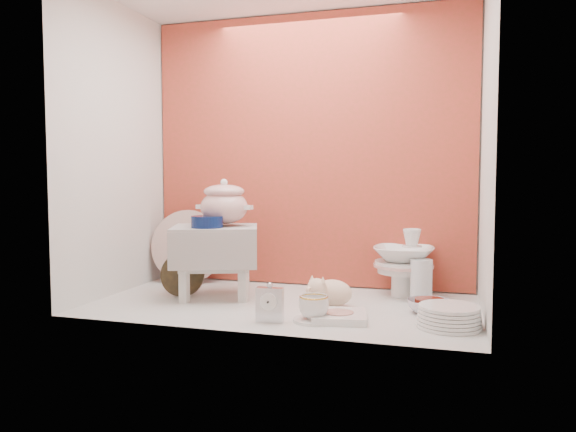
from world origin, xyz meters
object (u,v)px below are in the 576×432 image
object	(u,v)px
step_stool	(215,262)
floral_platter	(188,246)
soup_tureen	(224,202)
gold_rim_teacup	(314,307)
mantel_clock	(270,302)
blue_white_vase	(188,262)
crystal_bowl	(430,307)
porcelain_tower	(404,262)
dinner_plate_stack	(449,316)
plush_pig	(333,292)

from	to	relation	value
step_stool	floral_platter	size ratio (longest dim) A/B	1.00
soup_tureen	gold_rim_teacup	world-z (taller)	soup_tureen
step_stool	mantel_clock	xyz separation A→B (m)	(0.41, -0.38, -0.10)
step_stool	floral_platter	distance (m)	0.44
blue_white_vase	crystal_bowl	world-z (taller)	blue_white_vase
floral_platter	porcelain_tower	xyz separation A→B (m)	(1.22, -0.02, -0.04)
step_stool	dinner_plate_stack	bearing A→B (deg)	-32.17
step_stool	dinner_plate_stack	world-z (taller)	step_stool
step_stool	gold_rim_teacup	xyz separation A→B (m)	(0.59, -0.32, -0.12)
porcelain_tower	blue_white_vase	bearing A→B (deg)	178.48
floral_platter	step_stool	bearing A→B (deg)	-44.99
mantel_clock	dinner_plate_stack	size ratio (longest dim) A/B	0.64
blue_white_vase	dinner_plate_stack	bearing A→B (deg)	-21.38
plush_pig	crystal_bowl	world-z (taller)	plush_pig
step_stool	plush_pig	size ratio (longest dim) A/B	1.79
dinner_plate_stack	plush_pig	bearing A→B (deg)	158.66
blue_white_vase	mantel_clock	size ratio (longest dim) A/B	1.39
soup_tureen	mantel_clock	distance (m)	0.68
floral_platter	blue_white_vase	size ratio (longest dim) A/B	1.82
blue_white_vase	plush_pig	xyz separation A→B (m)	(0.93, -0.36, -0.05)
mantel_clock	gold_rim_teacup	size ratio (longest dim) A/B	1.31
dinner_plate_stack	porcelain_tower	world-z (taller)	porcelain_tower
mantel_clock	porcelain_tower	distance (m)	0.83
dinner_plate_stack	porcelain_tower	xyz separation A→B (m)	(-0.22, 0.53, 0.13)
blue_white_vase	porcelain_tower	bearing A→B (deg)	-1.52
porcelain_tower	soup_tureen	bearing A→B (deg)	-163.81
blue_white_vase	gold_rim_teacup	distance (m)	1.11
gold_rim_teacup	dinner_plate_stack	size ratio (longest dim) A/B	0.48
floral_platter	mantel_clock	xyz separation A→B (m)	(0.72, -0.69, -0.13)
step_stool	blue_white_vase	bearing A→B (deg)	115.05
step_stool	gold_rim_teacup	bearing A→B (deg)	-48.12
gold_rim_teacup	crystal_bowl	size ratio (longest dim) A/B	0.65
floral_platter	dinner_plate_stack	distance (m)	1.55
floral_platter	porcelain_tower	bearing A→B (deg)	-1.13
blue_white_vase	dinner_plate_stack	xyz separation A→B (m)	(1.45, -0.57, -0.07)
gold_rim_teacup	dinner_plate_stack	bearing A→B (deg)	7.22
plush_pig	dinner_plate_stack	size ratio (longest dim) A/B	0.90
soup_tureen	crystal_bowl	xyz separation A→B (m)	(1.01, -0.07, -0.45)
floral_platter	porcelain_tower	distance (m)	1.22
floral_platter	crystal_bowl	world-z (taller)	floral_platter
plush_pig	dinner_plate_stack	distance (m)	0.56
dinner_plate_stack	gold_rim_teacup	bearing A→B (deg)	-172.78
step_stool	porcelain_tower	distance (m)	0.95
soup_tureen	crystal_bowl	world-z (taller)	soup_tureen
gold_rim_teacup	plush_pig	bearing A→B (deg)	85.32
plush_pig	soup_tureen	bearing A→B (deg)	148.14
porcelain_tower	plush_pig	bearing A→B (deg)	-131.77
floral_platter	gold_rim_teacup	size ratio (longest dim) A/B	3.32
plush_pig	porcelain_tower	size ratio (longest dim) A/B	0.67
soup_tureen	floral_platter	distance (m)	0.52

